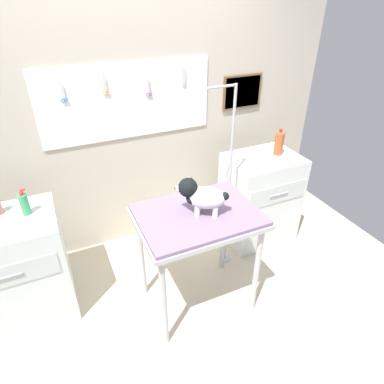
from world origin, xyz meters
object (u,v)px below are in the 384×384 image
(counter_left, at_px, (11,271))
(dog, at_px, (201,196))
(cabinet_right, at_px, (259,198))
(soda_bottle, at_px, (279,143))
(grooming_table, at_px, (198,225))
(grooming_arm, at_px, (228,190))

(counter_left, bearing_deg, dog, -19.90)
(dog, xyz_separation_m, counter_left, (-1.35, 0.49, -0.60))
(cabinet_right, relative_size, soda_bottle, 3.65)
(grooming_table, bearing_deg, cabinet_right, 29.71)
(grooming_arm, xyz_separation_m, counter_left, (-1.77, 0.14, -0.34))
(counter_left, distance_m, cabinet_right, 2.27)
(dog, height_order, counter_left, dog)
(counter_left, distance_m, soda_bottle, 2.49)
(grooming_arm, bearing_deg, soda_bottle, 17.65)
(grooming_arm, relative_size, soda_bottle, 6.72)
(cabinet_right, distance_m, soda_bottle, 0.59)
(grooming_arm, xyz_separation_m, cabinet_right, (0.49, 0.20, -0.33))
(grooming_arm, bearing_deg, dog, -140.95)
(grooming_arm, relative_size, cabinet_right, 1.84)
(soda_bottle, bearing_deg, counter_left, -178.44)
(grooming_table, bearing_deg, dog, -12.51)
(dog, xyz_separation_m, soda_bottle, (1.08, 0.55, -0.01))
(cabinet_right, bearing_deg, grooming_table, -150.29)
(dog, bearing_deg, grooming_arm, 39.05)
(cabinet_right, bearing_deg, grooming_arm, -158.45)
(dog, height_order, cabinet_right, dog)
(grooming_arm, distance_m, soda_bottle, 0.72)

